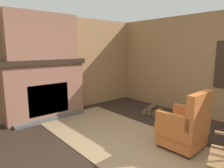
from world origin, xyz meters
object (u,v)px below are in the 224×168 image
object	(u,v)px
armchair	(185,128)
storage_case	(67,56)
firewood_stack	(152,110)
decorative_plate_on_mantel	(43,54)
oil_lamp_vase	(10,56)

from	to	relation	value
armchair	storage_case	size ratio (longest dim) A/B	3.95
firewood_stack	decorative_plate_on_mantel	bearing A→B (deg)	-126.18
armchair	decorative_plate_on_mantel	bearing A→B (deg)	17.07
firewood_stack	decorative_plate_on_mantel	size ratio (longest dim) A/B	1.90
storage_case	decorative_plate_on_mantel	world-z (taller)	decorative_plate_on_mantel
armchair	storage_case	xyz separation A→B (m)	(-2.88, -0.47, 1.04)
armchair	storage_case	world-z (taller)	storage_case
armchair	oil_lamp_vase	size ratio (longest dim) A/B	3.52
oil_lamp_vase	decorative_plate_on_mantel	xyz separation A→B (m)	(-0.02, 0.69, 0.03)
oil_lamp_vase	storage_case	bearing A→B (deg)	89.99
storage_case	oil_lamp_vase	bearing A→B (deg)	-90.01
storage_case	decorative_plate_on_mantel	xyz separation A→B (m)	(-0.02, -0.57, 0.07)
storage_case	firewood_stack	bearing A→B (deg)	44.90
firewood_stack	oil_lamp_vase	bearing A→B (deg)	-118.36
armchair	oil_lamp_vase	world-z (taller)	oil_lamp_vase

